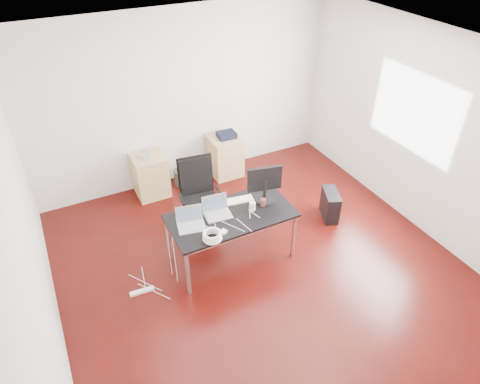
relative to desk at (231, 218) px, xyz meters
name	(u,v)px	position (x,y,z in m)	size (l,w,h in m)	color
room_shell	(264,177)	(0.29, -0.31, 0.73)	(5.00, 5.00, 5.00)	#320705
desk	(231,218)	(0.00, 0.00, 0.00)	(1.60, 0.80, 0.73)	black
office_chair	(199,192)	(-0.12, 0.80, -0.07)	(0.53, 0.55, 1.08)	black
filing_cabinet_left	(150,175)	(-0.51, 1.92, -0.33)	(0.50, 0.50, 0.70)	tan
filing_cabinet_right	(225,156)	(0.81, 1.92, -0.33)	(0.50, 0.50, 0.70)	tan
pc_tower	(330,205)	(1.71, 0.12, -0.46)	(0.20, 0.45, 0.44)	black
wastebasket	(181,178)	(0.00, 1.94, -0.54)	(0.24, 0.24, 0.28)	black
power_strip	(142,291)	(-1.28, -0.07, -0.66)	(0.30, 0.06, 0.04)	white
laptop_left	(191,222)	(-0.53, 0.03, 0.11)	(0.38, 0.32, 0.23)	silver
laptop_right	(217,210)	(-0.15, 0.09, 0.11)	(0.35, 0.29, 0.23)	silver
monitor	(264,182)	(0.53, 0.09, 0.34)	(0.45, 0.26, 0.51)	black
keyboard	(237,201)	(0.19, 0.22, 0.06)	(0.44, 0.14, 0.02)	white
cup_white	(252,206)	(0.29, -0.03, 0.11)	(0.08, 0.08, 0.12)	white
cup_brown	(263,202)	(0.46, -0.01, 0.10)	(0.08, 0.08, 0.10)	maroon
cable_coil	(212,236)	(-0.40, -0.32, 0.11)	(0.24, 0.24, 0.11)	white
power_adapter	(224,232)	(-0.23, -0.27, 0.07)	(0.07, 0.07, 0.03)	white
speaker	(146,153)	(-0.55, 1.88, 0.11)	(0.09, 0.08, 0.18)	#9E9E9E
navy_garment	(227,135)	(0.85, 1.93, 0.07)	(0.30, 0.24, 0.09)	black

